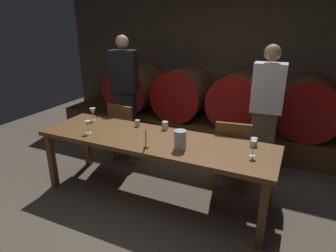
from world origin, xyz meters
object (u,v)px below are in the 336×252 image
object	(u,v)px
wine_barrel_far_left	(135,88)
guest_right	(265,112)
wine_barrel_center_right	(239,99)
pitcher	(180,140)
chair_right	(232,151)
guest_left	(125,94)
chair_left	(126,130)
candle_center	(146,142)
wine_glass_right	(253,145)
wine_barrel_center_left	(183,93)
wine_glass_left	(93,112)
dining_table	(154,144)
cup_right	(254,142)
wine_barrel_far_right	(309,107)
cup_left	(138,123)
cup_center	(165,125)
wine_glass_center	(88,124)

from	to	relation	value
wine_barrel_far_left	guest_right	bearing A→B (deg)	-18.67
wine_barrel_center_right	pitcher	bearing A→B (deg)	-94.65
chair_right	guest_left	xyz separation A→B (m)	(-1.78, 0.44, 0.42)
chair_left	candle_center	size ratio (longest dim) A/B	4.15
guest_right	wine_glass_right	world-z (taller)	guest_right
wine_barrel_center_left	wine_glass_right	xyz separation A→B (m)	(1.48, -1.87, 0.07)
wine_barrel_far_left	pitcher	size ratio (longest dim) A/B	4.41
wine_glass_left	wine_barrel_center_right	bearing A→B (deg)	47.62
dining_table	cup_right	bearing A→B (deg)	14.29
wine_barrel_far_right	guest_right	world-z (taller)	guest_right
wine_barrel_center_left	chair_left	world-z (taller)	wine_barrel_center_left
wine_glass_left	cup_right	world-z (taller)	wine_glass_left
pitcher	cup_right	bearing A→B (deg)	30.18
wine_glass_right	wine_barrel_center_left	bearing A→B (deg)	128.31
guest_left	cup_left	world-z (taller)	guest_left
wine_barrel_far_left	cup_center	xyz separation A→B (m)	(1.36, -1.57, -0.00)
wine_barrel_far_right	candle_center	xyz separation A→B (m)	(-1.49, -2.14, 0.01)
cup_right	wine_glass_right	bearing A→B (deg)	-83.42
candle_center	wine_glass_left	distance (m)	1.14
guest_right	pitcher	bearing A→B (deg)	57.50
wine_glass_center	cup_right	size ratio (longest dim) A/B	1.78
wine_barrel_far_left	cup_right	distance (m)	2.89
wine_glass_center	wine_glass_right	distance (m)	1.82
wine_barrel_far_right	cup_left	xyz separation A→B (m)	(-1.89, -1.62, -0.01)
wine_barrel_center_right	cup_left	bearing A→B (deg)	-118.74
wine_barrel_center_right	candle_center	xyz separation A→B (m)	(-0.48, -2.14, 0.01)
wine_barrel_far_right	chair_right	bearing A→B (deg)	-120.88
wine_barrel_far_right	guest_right	xyz separation A→B (m)	(-0.51, -0.81, 0.08)
wine_barrel_far_right	cup_left	bearing A→B (deg)	-139.48
wine_glass_left	chair_left	bearing A→B (deg)	65.18
chair_right	wine_glass_right	size ratio (longest dim) A/B	5.51
wine_glass_center	dining_table	bearing A→B (deg)	13.18
pitcher	wine_glass_center	xyz separation A→B (m)	(-1.12, -0.05, 0.01)
wine_barrel_center_right	cup_left	xyz separation A→B (m)	(-0.89, -1.62, -0.01)
wine_barrel_far_right	wine_glass_right	size ratio (longest dim) A/B	5.35
dining_table	pitcher	world-z (taller)	pitcher
dining_table	wine_glass_right	xyz separation A→B (m)	(1.06, 0.01, 0.19)
wine_barrel_far_right	wine_glass_right	bearing A→B (deg)	-104.28
wine_glass_left	cup_center	world-z (taller)	wine_glass_left
wine_barrel_far_right	wine_glass_center	size ratio (longest dim) A/B	5.70
guest_left	candle_center	world-z (taller)	guest_left
wine_barrel_far_left	chair_right	bearing A→B (deg)	-31.59
wine_glass_left	cup_right	distance (m)	2.02
dining_table	candle_center	distance (m)	0.29
dining_table	wine_glass_right	world-z (taller)	wine_glass_right
wine_barrel_center_left	wine_glass_left	bearing A→B (deg)	-108.92
pitcher	wine_glass_right	distance (m)	0.71
wine_barrel_center_left	wine_barrel_far_left	bearing A→B (deg)	180.00
candle_center	cup_right	xyz separation A→B (m)	(0.98, 0.52, -0.02)
wine_barrel_center_left	cup_right	world-z (taller)	wine_barrel_center_left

